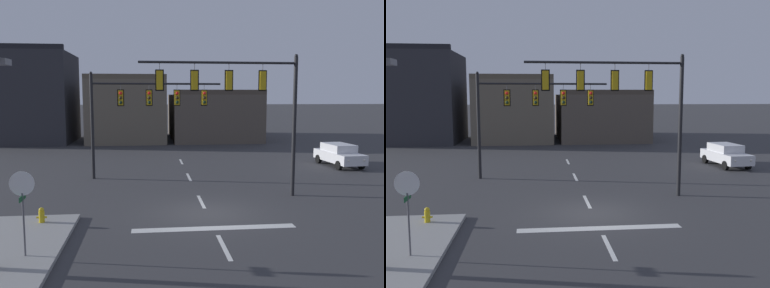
{
  "view_description": "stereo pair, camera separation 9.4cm",
  "coord_description": "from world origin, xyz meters",
  "views": [
    {
      "loc": [
        -2.52,
        -17.23,
        5.15
      ],
      "look_at": [
        -0.27,
        3.65,
        2.62
      ],
      "focal_mm": 38.4,
      "sensor_mm": 36.0,
      "label": 1
    },
    {
      "loc": [
        -2.43,
        -17.24,
        5.15
      ],
      "look_at": [
        -0.27,
        3.65,
        2.62
      ],
      "focal_mm": 38.4,
      "sensor_mm": 36.0,
      "label": 2
    }
  ],
  "objects": [
    {
      "name": "signal_mast_far_side",
      "position": [
        -3.05,
        8.35,
        4.52
      ],
      "size": [
        8.07,
        0.71,
        6.53
      ],
      "color": "black",
      "rests_on": "ground"
    },
    {
      "name": "signal_mast_near_side",
      "position": [
        2.14,
        2.75,
        5.16
      ],
      "size": [
        7.87,
        0.37,
        7.15
      ],
      "color": "black",
      "rests_on": "ground"
    },
    {
      "name": "fire_hydrant",
      "position": [
        -6.73,
        -1.0,
        0.33
      ],
      "size": [
        0.4,
        0.3,
        0.75
      ],
      "color": "gold",
      "rests_on": "ground"
    },
    {
      "name": "ground_plane",
      "position": [
        0.0,
        0.0,
        0.0
      ],
      "size": [
        400.0,
        400.0,
        0.0
      ],
      "primitive_type": "plane",
      "color": "#353538"
    },
    {
      "name": "stop_bar_paint",
      "position": [
        0.0,
        -2.0,
        0.0
      ],
      "size": [
        6.4,
        0.5,
        0.01
      ],
      "primitive_type": "cube",
      "color": "silver",
      "rests_on": "ground"
    },
    {
      "name": "stop_sign",
      "position": [
        -6.38,
        -4.43,
        2.14
      ],
      "size": [
        0.76,
        0.64,
        2.83
      ],
      "color": "#56565B",
      "rests_on": "ground"
    },
    {
      "name": "building_row",
      "position": [
        -5.28,
        30.18,
        3.63
      ],
      "size": [
        28.96,
        13.6,
        10.05
      ],
      "color": "#2D2D33",
      "rests_on": "ground"
    },
    {
      "name": "car_lot_nearside",
      "position": [
        11.23,
        10.88,
        0.86
      ],
      "size": [
        2.17,
        4.55,
        1.61
      ],
      "color": "silver",
      "rests_on": "ground"
    },
    {
      "name": "lane_centreline",
      "position": [
        0.0,
        2.0,
        0.0
      ],
      "size": [
        0.16,
        26.4,
        0.01
      ],
      "color": "silver",
      "rests_on": "ground"
    }
  ]
}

